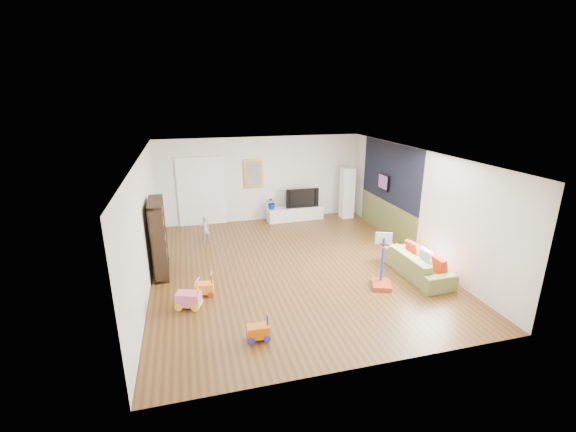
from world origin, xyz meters
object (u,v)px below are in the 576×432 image
object	(u,v)px
media_console	(295,213)
bookshelf	(159,238)
basketball_hoop	(383,261)
sofa	(418,264)

from	to	relation	value
media_console	bookshelf	world-z (taller)	bookshelf
basketball_hoop	bookshelf	bearing A→B (deg)	178.73
bookshelf	basketball_hoop	bearing A→B (deg)	-24.67
bookshelf	basketball_hoop	size ratio (longest dim) A/B	1.46
bookshelf	sofa	distance (m)	5.92
bookshelf	sofa	xyz separation A→B (m)	(5.66, -1.66, -0.59)
media_console	sofa	world-z (taller)	sofa
media_console	sofa	bearing A→B (deg)	-74.02
media_console	bookshelf	size ratio (longest dim) A/B	1.06
bookshelf	basketball_hoop	distance (m)	5.01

